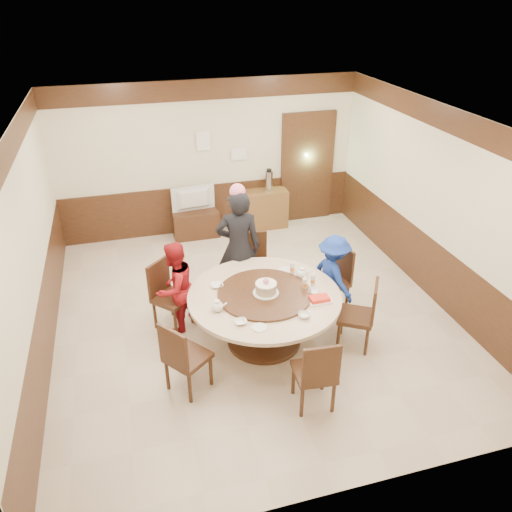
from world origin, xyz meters
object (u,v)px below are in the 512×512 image
object	(u,v)px
tv_stand	(196,223)
television	(194,200)
side_cabinet	(266,209)
person_blue	(333,276)
banquet_table	(264,309)
person_standing	(239,248)
shrimp_platter	(319,299)
person_red	(175,288)
birthday_cake	(266,288)
thermos	(269,181)

from	to	relation	value
tv_stand	television	world-z (taller)	television
side_cabinet	person_blue	bearing A→B (deg)	-88.55
banquet_table	person_standing	size ratio (longest dim) A/B	1.11
shrimp_platter	tv_stand	world-z (taller)	shrimp_platter
person_red	side_cabinet	size ratio (longest dim) A/B	1.64
banquet_table	shrimp_platter	bearing A→B (deg)	-27.89
birthday_cake	tv_stand	distance (m)	3.47
banquet_table	person_red	bearing A→B (deg)	149.72
tv_stand	television	distance (m)	0.48
birthday_cake	side_cabinet	bearing A→B (deg)	73.35
banquet_table	person_blue	distance (m)	1.19
shrimp_platter	thermos	xyz separation A→B (m)	(0.48, 3.75, 0.16)
person_standing	thermos	distance (m)	2.61
television	person_standing	bearing A→B (deg)	91.08
birthday_cake	thermos	bearing A→B (deg)	72.53
person_standing	thermos	xyz separation A→B (m)	(1.17, 2.34, 0.06)
tv_stand	side_cabinet	size ratio (longest dim) A/B	1.06
banquet_table	shrimp_platter	world-z (taller)	shrimp_platter
birthday_cake	person_red	bearing A→B (deg)	149.52
banquet_table	side_cabinet	world-z (taller)	banquet_table
tv_stand	banquet_table	bearing A→B (deg)	-84.22
banquet_table	person_standing	xyz separation A→B (m)	(-0.07, 1.08, 0.35)
person_red	thermos	distance (m)	3.55
person_standing	side_cabinet	bearing A→B (deg)	-104.01
side_cabinet	person_standing	bearing A→B (deg)	-115.45
person_blue	thermos	world-z (taller)	person_blue
person_standing	person_blue	distance (m)	1.40
tv_stand	side_cabinet	xyz separation A→B (m)	(1.38, 0.03, 0.12)
side_cabinet	person_red	bearing A→B (deg)	-126.97
television	side_cabinet	distance (m)	1.43
banquet_table	side_cabinet	xyz separation A→B (m)	(1.04, 3.42, -0.16)
birthday_cake	thermos	distance (m)	3.60
birthday_cake	side_cabinet	distance (m)	3.61
television	thermos	distance (m)	1.45
banquet_table	thermos	size ratio (longest dim) A/B	5.17
television	person_red	bearing A→B (deg)	69.75
banquet_table	person_red	xyz separation A→B (m)	(-1.06, 0.62, 0.12)
shrimp_platter	television	world-z (taller)	television
person_standing	person_blue	world-z (taller)	person_standing
person_red	thermos	bearing A→B (deg)	-167.41
person_blue	person_red	bearing A→B (deg)	71.14
person_red	shrimp_platter	xyz separation A→B (m)	(1.68, -0.95, 0.12)
thermos	tv_stand	bearing A→B (deg)	-178.81
tv_stand	thermos	world-z (taller)	thermos
person_red	thermos	size ratio (longest dim) A/B	3.45
person_red	thermos	world-z (taller)	person_red
person_standing	person_red	xyz separation A→B (m)	(-0.99, -0.46, -0.23)
birthday_cake	tv_stand	world-z (taller)	birthday_cake
birthday_cake	television	xyz separation A→B (m)	(-0.36, 3.40, -0.12)
television	side_cabinet	size ratio (longest dim) A/B	1.01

